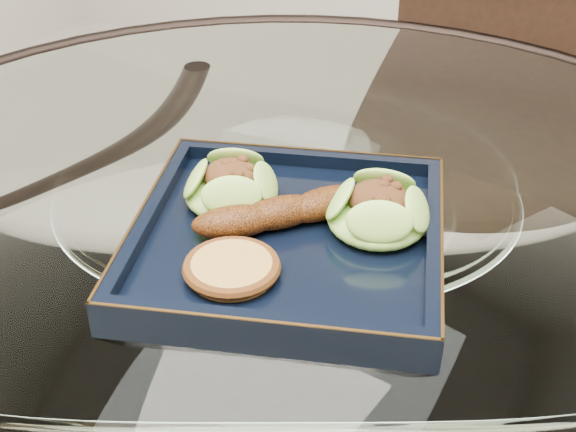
% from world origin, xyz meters
% --- Properties ---
extents(dining_table, '(1.13, 1.13, 0.77)m').
position_xyz_m(dining_table, '(-0.00, -0.00, 0.60)').
color(dining_table, white).
rests_on(dining_table, ground).
extents(dining_chair, '(0.51, 0.51, 1.06)m').
position_xyz_m(dining_chair, '(0.10, 0.58, 0.59)').
color(dining_chair, black).
rests_on(dining_chair, ground).
extents(navy_plate, '(0.34, 0.34, 0.02)m').
position_xyz_m(navy_plate, '(0.03, -0.05, 0.77)').
color(navy_plate, black).
rests_on(navy_plate, dining_table).
extents(lettuce_wrap_left, '(0.09, 0.09, 0.03)m').
position_xyz_m(lettuce_wrap_left, '(-0.04, -0.03, 0.80)').
color(lettuce_wrap_left, olive).
rests_on(lettuce_wrap_left, navy_plate).
extents(lettuce_wrap_right, '(0.10, 0.10, 0.03)m').
position_xyz_m(lettuce_wrap_right, '(0.09, -0.01, 0.80)').
color(lettuce_wrap_right, '#6BA530').
rests_on(lettuce_wrap_right, navy_plate).
extents(roasted_plantain, '(0.13, 0.13, 0.03)m').
position_xyz_m(roasted_plantain, '(0.01, -0.04, 0.80)').
color(roasted_plantain, '#5A2909').
rests_on(roasted_plantain, navy_plate).
extents(crumb_patty, '(0.08, 0.08, 0.01)m').
position_xyz_m(crumb_patty, '(0.01, -0.12, 0.79)').
color(crumb_patty, gold).
rests_on(crumb_patty, navy_plate).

